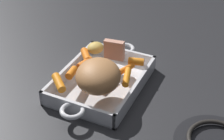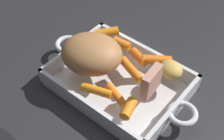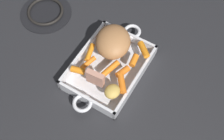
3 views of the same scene
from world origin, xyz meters
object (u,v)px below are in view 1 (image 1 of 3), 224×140
baby_carrot_long (59,83)px  baby_carrot_southeast (126,69)px  baby_carrot_center_left (99,65)px  roasting_dish (102,82)px  baby_carrot_short (86,55)px  baby_carrot_northwest (72,73)px  baby_carrot_northeast (127,77)px  pork_roast (98,76)px  baby_carrot_southwest (85,63)px  potato_golden_small (95,48)px  roast_slice_thick (114,50)px  baby_carrot_center_right (136,62)px

baby_carrot_long → baby_carrot_southeast: 0.20m
baby_carrot_center_left → roasting_dish: bearing=42.4°
baby_carrot_center_left → baby_carrot_short: size_ratio=1.02×
baby_carrot_northwest → baby_carrot_northeast: size_ratio=0.64×
baby_carrot_northeast → baby_carrot_short: baby_carrot_short is taller
pork_roast → baby_carrot_southeast: pork_roast is taller
baby_carrot_northwest → baby_carrot_southwest: 0.06m
roasting_dish → baby_carrot_northeast: size_ratio=5.82×
roasting_dish → potato_golden_small: potato_golden_small is taller
baby_carrot_short → baby_carrot_southeast: baby_carrot_short is taller
baby_carrot_long → baby_carrot_northeast: size_ratio=0.91×
roasting_dish → baby_carrot_southeast: size_ratio=6.75×
pork_roast → baby_carrot_northwest: 0.10m
pork_roast → baby_carrot_northeast: size_ratio=2.04×
roast_slice_thick → baby_carrot_center_left: roast_slice_thick is taller
roast_slice_thick → baby_carrot_northeast: size_ratio=0.89×
roast_slice_thick → baby_carrot_center_left: bearing=-14.6°
roast_slice_thick → baby_carrot_long: size_ratio=0.98×
baby_carrot_southwest → baby_carrot_northeast: size_ratio=0.73×
baby_carrot_center_right → baby_carrot_center_left: bearing=-55.6°
roast_slice_thick → baby_carrot_southeast: size_ratio=1.03×
roast_slice_thick → baby_carrot_short: 0.09m
potato_golden_small → baby_carrot_center_right: bearing=85.8°
pork_roast → baby_carrot_short: size_ratio=2.06×
pork_roast → baby_carrot_long: pork_roast is taller
roast_slice_thick → potato_golden_small: 0.07m
baby_carrot_northwest → baby_carrot_northeast: 0.16m
baby_carrot_center_right → baby_carrot_short: 0.16m
roasting_dish → baby_carrot_center_left: size_ratio=5.74×
roasting_dish → potato_golden_small: size_ratio=7.30×
baby_carrot_northeast → baby_carrot_southeast: bearing=-153.4°
roast_slice_thick → baby_carrot_southwest: size_ratio=1.23×
roast_slice_thick → baby_carrot_southwest: roast_slice_thick is taller
baby_carrot_northeast → baby_carrot_center_left: size_ratio=0.99×
roasting_dish → baby_carrot_northeast: bearing=91.7°
roast_slice_thick → baby_carrot_center_right: roast_slice_thick is taller
roast_slice_thick → baby_carrot_center_left: 0.07m
pork_roast → baby_carrot_northeast: (-0.07, 0.06, -0.03)m
baby_carrot_short → pork_roast: bearing=41.8°
baby_carrot_long → baby_carrot_short: bearing=179.9°
baby_carrot_northwest → baby_carrot_center_right: (-0.13, 0.15, 0.00)m
roast_slice_thick → baby_carrot_northeast: bearing=43.6°
roasting_dish → baby_carrot_short: (-0.05, -0.08, 0.04)m
baby_carrot_center_right → roasting_dish: bearing=-41.8°
roasting_dish → baby_carrot_southeast: (-0.04, 0.06, 0.04)m
pork_roast → baby_carrot_short: pork_roast is taller
potato_golden_small → baby_carrot_short: bearing=-12.5°
baby_carrot_northeast → baby_carrot_short: 0.16m
baby_carrot_northeast → baby_carrot_southeast: size_ratio=1.16×
baby_carrot_center_right → baby_carrot_southeast: size_ratio=0.78×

